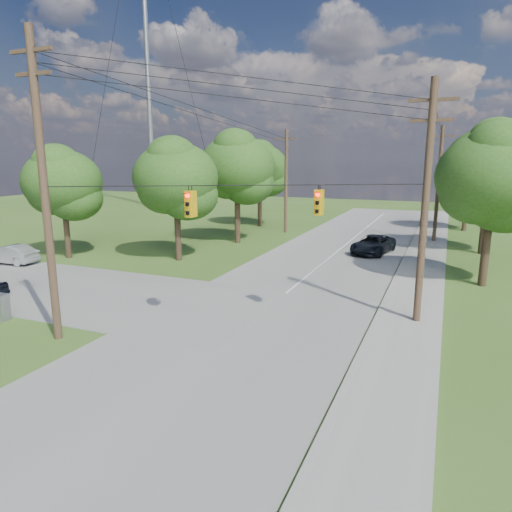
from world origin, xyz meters
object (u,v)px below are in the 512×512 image
at_px(pole_north_w, 286,181).
at_px(car_main_north, 373,244).
at_px(pole_sw, 44,186).
at_px(control_cabinet, 0,307).
at_px(pole_ne, 425,201).
at_px(car_cross_silver, 10,254).
at_px(pole_north_e, 438,184).

height_order(pole_north_w, car_main_north, pole_north_w).
relative_size(pole_sw, control_cabinet, 9.70).
distance_m(pole_ne, pole_north_w, 26.03).
distance_m(car_cross_silver, control_cabinet, 12.62).
bearing_deg(car_main_north, pole_sw, -101.93).
distance_m(car_cross_silver, car_main_north, 26.54).
distance_m(pole_north_e, car_cross_silver, 34.36).
height_order(pole_ne, car_main_north, pole_ne).
distance_m(pole_north_w, car_cross_silver, 24.93).
relative_size(pole_ne, pole_north_e, 1.05).
relative_size(pole_ne, control_cabinet, 8.49).
height_order(pole_ne, control_cabinet, pole_ne).
distance_m(pole_sw, control_cabinet, 6.94).
relative_size(pole_ne, car_main_north, 2.10).
distance_m(pole_sw, car_cross_silver, 17.14).
relative_size(pole_north_e, control_cabinet, 8.09).
height_order(pole_north_e, car_cross_silver, pole_north_e).
bearing_deg(car_main_north, pole_north_w, 153.96).
bearing_deg(car_cross_silver, control_cabinet, 44.21).
bearing_deg(pole_ne, pole_sw, -150.62).
bearing_deg(pole_ne, control_cabinet, -158.25).
xyz_separation_m(pole_north_e, control_cabinet, (-17.55, -29.00, -4.51)).
height_order(pole_sw, pole_north_e, pole_sw).
height_order(car_main_north, control_cabinet, car_main_north).
bearing_deg(pole_north_w, pole_ne, -57.71).
bearing_deg(car_main_north, pole_north_e, 70.38).
relative_size(pole_sw, car_cross_silver, 2.98).
height_order(pole_north_w, car_cross_silver, pole_north_w).
distance_m(pole_north_w, car_main_north, 12.86).
distance_m(pole_ne, control_cabinet, 19.51).
bearing_deg(pole_north_w, car_main_north, -36.65).
bearing_deg(pole_north_e, pole_sw, -114.52).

